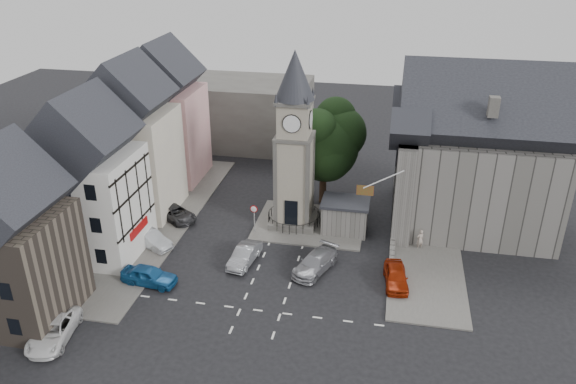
% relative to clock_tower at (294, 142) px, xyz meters
% --- Properties ---
extents(ground, '(120.00, 120.00, 0.00)m').
position_rel_clock_tower_xyz_m(ground, '(0.00, -7.99, -8.12)').
color(ground, black).
rests_on(ground, ground).
extents(pavement_west, '(6.00, 30.00, 0.14)m').
position_rel_clock_tower_xyz_m(pavement_west, '(-12.50, -1.99, -8.05)').
color(pavement_west, '#595651').
rests_on(pavement_west, ground).
extents(pavement_east, '(6.00, 26.00, 0.14)m').
position_rel_clock_tower_xyz_m(pavement_east, '(12.00, 0.01, -8.05)').
color(pavement_east, '#595651').
rests_on(pavement_east, ground).
extents(central_island, '(10.00, 8.00, 0.16)m').
position_rel_clock_tower_xyz_m(central_island, '(1.50, 0.01, -8.04)').
color(central_island, '#595651').
rests_on(central_island, ground).
extents(road_markings, '(20.00, 8.00, 0.01)m').
position_rel_clock_tower_xyz_m(road_markings, '(0.00, -13.49, -8.12)').
color(road_markings, silver).
rests_on(road_markings, ground).
extents(clock_tower, '(4.86, 4.86, 16.25)m').
position_rel_clock_tower_xyz_m(clock_tower, '(0.00, 0.00, 0.00)').
color(clock_tower, '#4C4944').
rests_on(clock_tower, ground).
extents(stone_shelter, '(4.30, 3.30, 3.08)m').
position_rel_clock_tower_xyz_m(stone_shelter, '(4.80, -0.49, -6.57)').
color(stone_shelter, '#5F5C57').
rests_on(stone_shelter, ground).
extents(town_tree, '(7.20, 7.20, 10.80)m').
position_rel_clock_tower_xyz_m(town_tree, '(2.00, 5.01, -1.15)').
color(town_tree, black).
rests_on(town_tree, ground).
extents(warning_sign_post, '(0.70, 0.19, 2.85)m').
position_rel_clock_tower_xyz_m(warning_sign_post, '(-3.20, -2.56, -6.09)').
color(warning_sign_post, black).
rests_on(warning_sign_post, ground).
extents(terrace_pink, '(8.10, 7.60, 12.80)m').
position_rel_clock_tower_xyz_m(terrace_pink, '(-15.50, 8.01, -1.54)').
color(terrace_pink, pink).
rests_on(terrace_pink, ground).
extents(terrace_cream, '(8.10, 7.60, 12.80)m').
position_rel_clock_tower_xyz_m(terrace_cream, '(-15.50, 0.01, -1.54)').
color(terrace_cream, beige).
rests_on(terrace_cream, ground).
extents(terrace_tudor, '(8.10, 7.60, 12.00)m').
position_rel_clock_tower_xyz_m(terrace_tudor, '(-15.50, -7.99, -1.93)').
color(terrace_tudor, silver).
rests_on(terrace_tudor, ground).
extents(building_sw_stone, '(8.60, 7.60, 10.40)m').
position_rel_clock_tower_xyz_m(building_sw_stone, '(-17.00, -16.99, -2.77)').
color(building_sw_stone, '#4E433A').
rests_on(building_sw_stone, ground).
extents(backdrop_west, '(20.00, 10.00, 8.00)m').
position_rel_clock_tower_xyz_m(backdrop_west, '(-12.00, 20.01, -4.12)').
color(backdrop_west, '#4C4944').
rests_on(backdrop_west, ground).
extents(east_building, '(14.40, 11.40, 12.60)m').
position_rel_clock_tower_xyz_m(east_building, '(15.59, 3.01, -1.86)').
color(east_building, '#5F5C57').
rests_on(east_building, ground).
extents(east_boundary_wall, '(0.40, 16.00, 0.90)m').
position_rel_clock_tower_xyz_m(east_boundary_wall, '(9.20, 2.01, -7.67)').
color(east_boundary_wall, '#5F5C57').
rests_on(east_boundary_wall, ground).
extents(flagpole, '(3.68, 0.10, 2.74)m').
position_rel_clock_tower_xyz_m(flagpole, '(8.00, -3.99, -1.12)').
color(flagpole, white).
rests_on(flagpole, ground).
extents(car_west_blue, '(4.58, 2.18, 1.51)m').
position_rel_clock_tower_xyz_m(car_west_blue, '(-9.32, -11.83, -7.36)').
color(car_west_blue, '#1A5793').
rests_on(car_west_blue, ground).
extents(car_west_silver, '(4.49, 3.30, 1.41)m').
position_rel_clock_tower_xyz_m(car_west_silver, '(-11.50, -6.46, -7.42)').
color(car_west_silver, '#B3B7BB').
rests_on(car_west_silver, ground).
extents(car_west_grey, '(5.13, 4.48, 1.31)m').
position_rel_clock_tower_xyz_m(car_west_grey, '(-11.19, -1.42, -7.46)').
color(car_west_grey, '#2E2E30').
rests_on(car_west_grey, ground).
extents(car_island_silver, '(2.17, 4.52, 1.43)m').
position_rel_clock_tower_xyz_m(car_island_silver, '(-2.79, -7.49, -7.41)').
color(car_island_silver, gray).
rests_on(car_island_silver, ground).
extents(car_island_east, '(3.76, 5.45, 1.47)m').
position_rel_clock_tower_xyz_m(car_island_east, '(3.12, -7.49, -7.39)').
color(car_island_east, '#95969D').
rests_on(car_island_east, ground).
extents(car_east_red, '(2.21, 4.48, 1.47)m').
position_rel_clock_tower_xyz_m(car_east_red, '(9.59, -8.21, -7.39)').
color(car_east_red, '#962208').
rests_on(car_east_red, ground).
extents(van_sw_white, '(3.06, 5.37, 1.41)m').
position_rel_clock_tower_xyz_m(van_sw_white, '(-13.00, -19.17, -7.41)').
color(van_sw_white, silver).
rests_on(van_sw_white, ground).
extents(pedestrian, '(0.82, 0.74, 1.87)m').
position_rel_clock_tower_xyz_m(pedestrian, '(11.50, -2.45, -7.18)').
color(pedestrian, '#AA9B8D').
rests_on(pedestrian, ground).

